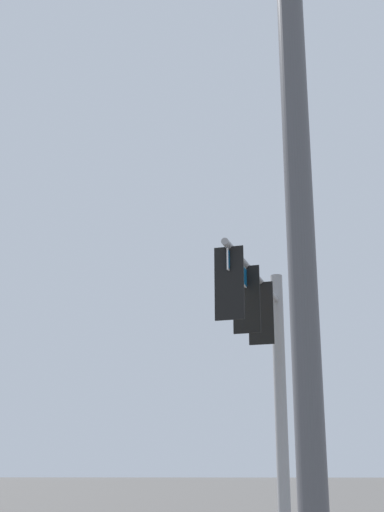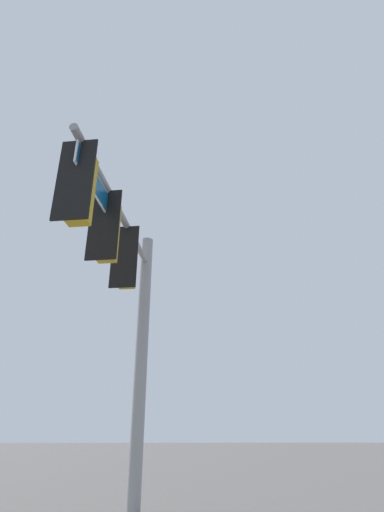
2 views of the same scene
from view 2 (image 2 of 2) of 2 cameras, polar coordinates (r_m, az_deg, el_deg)
The scene contains 1 object.
signal_pole_near at distance 7.80m, azimuth -9.59°, elevation -4.99°, with size 4.66×1.43×5.79m.
Camera 2 is at (2.90, -5.94, 1.27)m, focal length 28.00 mm.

